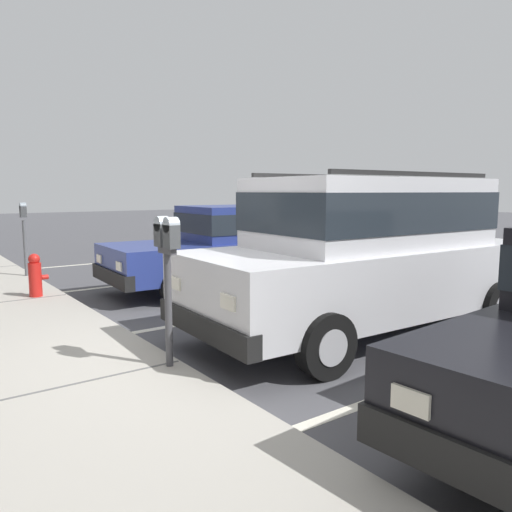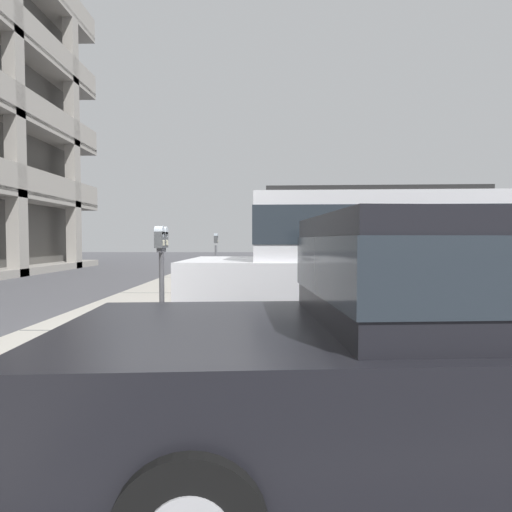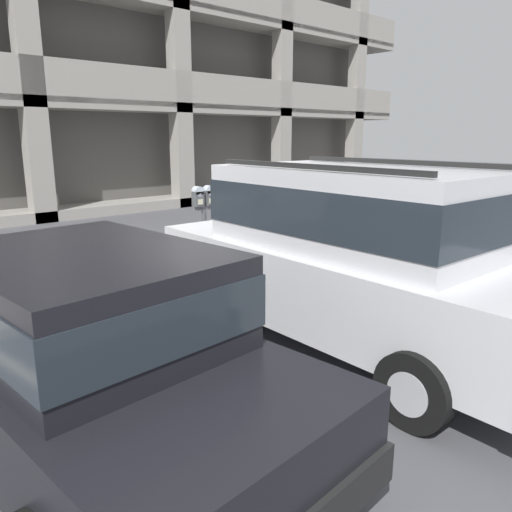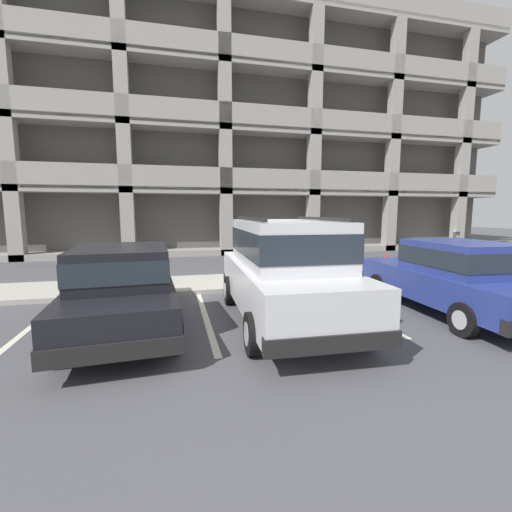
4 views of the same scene
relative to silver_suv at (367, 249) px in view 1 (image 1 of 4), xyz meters
The scene contains 8 objects.
ground_plane 2.65m from the silver_suv, 86.76° to the left, with size 80.00×80.00×0.10m.
sidewalk 3.83m from the silver_suv, 87.90° to the left, with size 40.00×2.20×0.12m.
parking_stall_lines 2.28m from the silver_suv, 29.44° to the left, with size 13.05×4.80×0.01m.
silver_suv is the anchor object (origin of this frame).
dark_hatchback 3.63m from the silver_suv, ahead, with size 1.98×4.55×1.54m.
parking_meter_near 2.74m from the silver_suv, 88.57° to the left, with size 0.35×0.12×1.46m.
parking_meter_far 7.08m from the silver_suv, 22.60° to the left, with size 0.15×0.12×1.47m.
fire_hydrant 5.29m from the silver_suv, 35.31° to the left, with size 0.30×0.30×0.70m.
Camera 1 is at (-4.37, 2.43, 1.82)m, focal length 35.00 mm.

